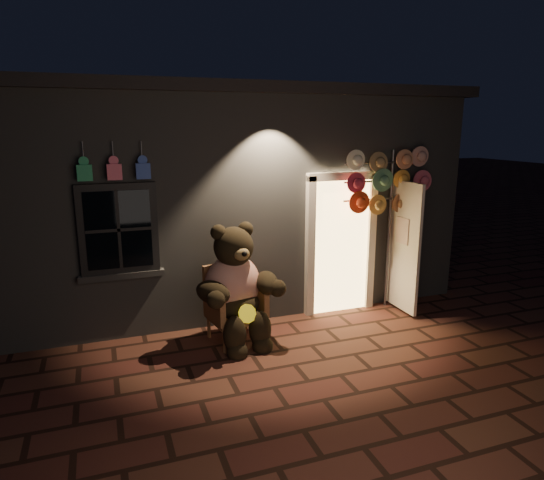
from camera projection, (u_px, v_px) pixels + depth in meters
name	position (u px, v px, depth m)	size (l,w,h in m)	color
ground	(295.00, 365.00, 5.96)	(60.00, 60.00, 0.00)	#532E1F
shop_building	(216.00, 186.00, 9.21)	(7.30, 5.95, 3.51)	slate
wicker_armchair	(233.00, 303.00, 6.59)	(0.80, 0.74, 1.03)	#9D663C
teddy_bear	(236.00, 288.00, 6.42)	(1.23, 1.04, 1.71)	red
hat_rack	(387.00, 181.00, 7.31)	(1.45, 0.22, 2.53)	#59595E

